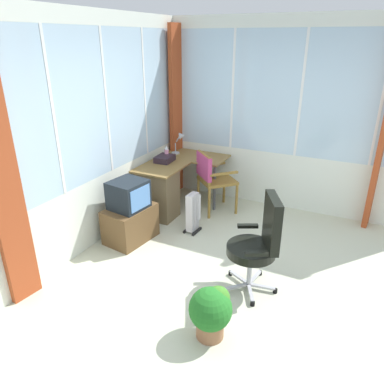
{
  "coord_description": "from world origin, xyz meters",
  "views": [
    {
      "loc": [
        -3.14,
        -0.91,
        2.44
      ],
      "look_at": [
        0.41,
        0.84,
        0.76
      ],
      "focal_mm": 33.96,
      "sensor_mm": 36.0,
      "label": 1
    }
  ],
  "objects": [
    {
      "name": "curtain_corner",
      "position": [
        2.03,
        1.91,
        1.33
      ],
      "size": [
        0.31,
        0.11,
        2.65
      ],
      "primitive_type": "cube",
      "rotation": [
        0.0,
        0.0,
        -0.12
      ],
      "color": "#A74421",
      "rests_on": "ground"
    },
    {
      "name": "tv_on_stand",
      "position": [
        0.24,
        1.64,
        0.36
      ],
      "size": [
        0.69,
        0.52,
        0.82
      ],
      "color": "brown",
      "rests_on": "ground"
    },
    {
      "name": "tv_remote",
      "position": [
        1.86,
        1.4,
        0.74
      ],
      "size": [
        0.1,
        0.16,
        0.02
      ],
      "primitive_type": "cube",
      "rotation": [
        0.0,
        0.0,
        -0.38
      ],
      "color": "black",
      "rests_on": "desk"
    },
    {
      "name": "desk",
      "position": [
        1.05,
        1.67,
        0.4
      ],
      "size": [
        1.36,
        1.01,
        0.73
      ],
      "color": "olive",
      "rests_on": "ground"
    },
    {
      "name": "potted_plant",
      "position": [
        -0.84,
        0.04,
        0.28
      ],
      "size": [
        0.38,
        0.38,
        0.49
      ],
      "color": "#956342",
      "rests_on": "ground"
    },
    {
      "name": "curtain_east_far",
      "position": [
        2.08,
        -1.1,
        1.33
      ],
      "size": [
        0.31,
        0.11,
        2.65
      ],
      "primitive_type": "cube",
      "rotation": [
        0.0,
        0.0,
        -0.12
      ],
      "color": "#A74421",
      "rests_on": "ground"
    },
    {
      "name": "ground",
      "position": [
        0.0,
        0.0,
        -0.03
      ],
      "size": [
        5.25,
        5.02,
        0.06
      ],
      "primitive_type": "cube",
      "color": "beige"
    },
    {
      "name": "curtain_north_left",
      "position": [
        -1.17,
        1.96,
        1.33
      ],
      "size": [
        0.31,
        0.11,
        2.65
      ],
      "primitive_type": "cube",
      "rotation": [
        0.0,
        0.0,
        -0.12
      ],
      "color": "#A74421",
      "rests_on": "ground"
    },
    {
      "name": "space_heater",
      "position": [
        0.81,
        1.02,
        0.28
      ],
      "size": [
        0.27,
        0.19,
        0.55
      ],
      "color": "silver",
      "rests_on": "ground"
    },
    {
      "name": "paper_tray",
      "position": [
        1.34,
        1.75,
        0.78
      ],
      "size": [
        0.31,
        0.25,
        0.09
      ],
      "primitive_type": "cube",
      "rotation": [
        0.0,
        0.0,
        0.05
      ],
      "color": "#2D202A",
      "rests_on": "desk"
    },
    {
      "name": "spray_bottle",
      "position": [
        1.45,
        1.78,
        0.84
      ],
      "size": [
        0.06,
        0.06,
        0.22
      ],
      "color": "pink",
      "rests_on": "desk"
    },
    {
      "name": "north_window_panel",
      "position": [
        0.0,
        2.04,
        1.38
      ],
      "size": [
        4.25,
        0.07,
        2.75
      ],
      "color": "silver",
      "rests_on": "ground"
    },
    {
      "name": "office_chair",
      "position": [
        -0.01,
        -0.13,
        0.59
      ],
      "size": [
        0.63,
        0.57,
        1.05
      ],
      "color": "#B7B7BF",
      "rests_on": "ground"
    },
    {
      "name": "desk_lamp",
      "position": [
        1.86,
        1.76,
        0.95
      ],
      "size": [
        0.24,
        0.2,
        0.34
      ],
      "color": "#B2B7BC",
      "rests_on": "desk"
    },
    {
      "name": "wooden_armchair",
      "position": [
        1.47,
        1.06,
        0.6
      ],
      "size": [
        0.68,
        0.68,
        0.92
      ],
      "color": "olive",
      "rests_on": "ground"
    },
    {
      "name": "east_window_panel",
      "position": [
        2.16,
        0.0,
        1.38
      ],
      "size": [
        0.07,
        4.02,
        2.75
      ],
      "color": "silver",
      "rests_on": "ground"
    }
  ]
}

